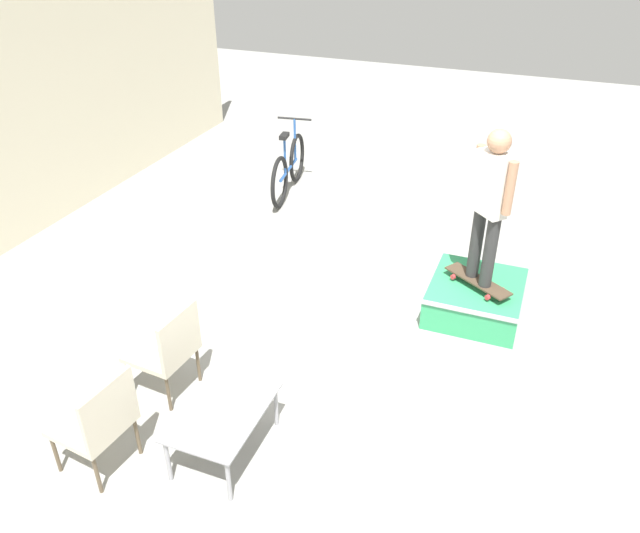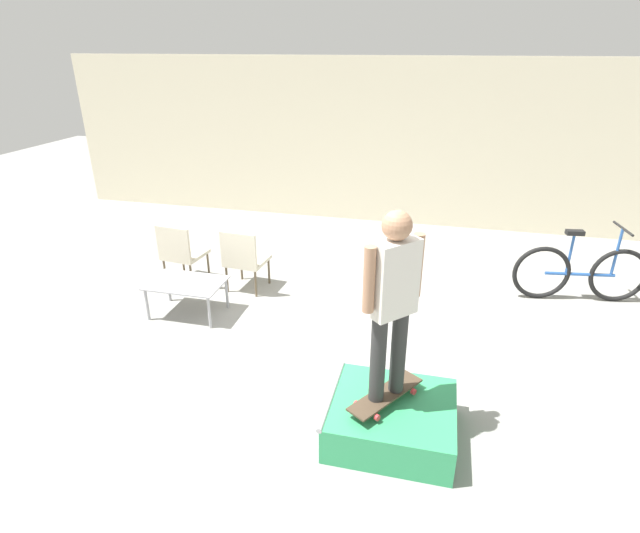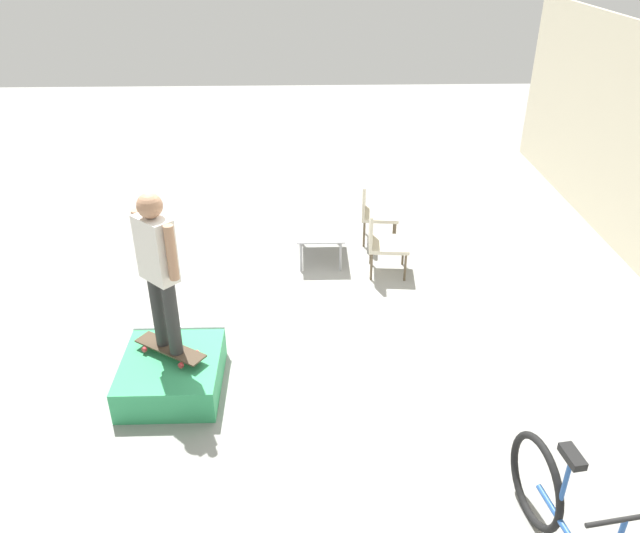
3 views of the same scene
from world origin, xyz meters
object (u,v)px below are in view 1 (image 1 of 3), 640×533
(coffee_table, at_px, (223,415))
(patio_chair_left, at_px, (99,420))
(person_skater, at_px, (491,197))
(patio_chair_right, at_px, (168,347))
(skateboard_on_ramp, at_px, (478,281))
(bicycle, at_px, (289,168))
(skate_ramp_box, at_px, (475,298))

(coffee_table, relative_size, patio_chair_left, 1.03)
(person_skater, xyz_separation_m, patio_chair_right, (-2.23, 2.37, -0.90))
(skateboard_on_ramp, relative_size, person_skater, 0.47)
(skateboard_on_ramp, height_order, person_skater, person_skater)
(person_skater, height_order, patio_chair_right, person_skater)
(coffee_table, xyz_separation_m, bicycle, (4.92, 1.60, -0.00))
(skateboard_on_ramp, relative_size, patio_chair_left, 0.84)
(skate_ramp_box, distance_m, bicycle, 3.84)
(skate_ramp_box, xyz_separation_m, person_skater, (-0.06, -0.00, 1.23))
(person_skater, relative_size, coffee_table, 1.75)
(person_skater, relative_size, patio_chair_left, 1.81)
(skate_ramp_box, relative_size, skateboard_on_ramp, 1.45)
(skate_ramp_box, bearing_deg, bicycle, 55.79)
(person_skater, distance_m, coffee_table, 3.28)
(skate_ramp_box, xyz_separation_m, patio_chair_right, (-2.30, 2.36, 0.33))
(skateboard_on_ramp, xyz_separation_m, patio_chair_left, (-3.19, 2.37, 0.08))
(skateboard_on_ramp, height_order, coffee_table, coffee_table)
(skateboard_on_ramp, bearing_deg, patio_chair_left, 86.67)
(coffee_table, bearing_deg, patio_chair_right, 59.65)
(skateboard_on_ramp, relative_size, bicycle, 0.44)
(coffee_table, distance_m, bicycle, 5.17)
(skate_ramp_box, xyz_separation_m, bicycle, (2.15, 3.17, 0.23))
(person_skater, relative_size, patio_chair_right, 1.81)
(person_skater, distance_m, patio_chair_left, 4.07)
(skate_ramp_box, xyz_separation_m, patio_chair_left, (-3.25, 2.37, 0.33))
(skateboard_on_ramp, distance_m, coffee_table, 3.13)
(skateboard_on_ramp, bearing_deg, coffee_table, 93.10)
(patio_chair_right, height_order, bicycle, bicycle)
(patio_chair_right, bearing_deg, coffee_table, 64.61)
(skate_ramp_box, height_order, bicycle, bicycle)
(coffee_table, bearing_deg, skate_ramp_box, -29.59)
(skate_ramp_box, relative_size, patio_chair_right, 1.22)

